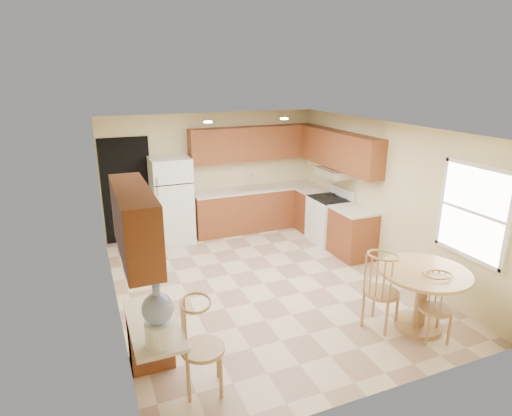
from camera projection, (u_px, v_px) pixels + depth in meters
name	position (u px, v px, depth m)	size (l,w,h in m)	color
floor	(264.00, 283.00, 6.93)	(5.50, 5.50, 0.00)	beige
ceiling	(265.00, 128.00, 6.18)	(4.50, 5.50, 0.02)	white
wall_back	(212.00, 173.00, 8.98)	(4.50, 0.02, 2.50)	beige
wall_front	(377.00, 290.00, 4.13)	(4.50, 0.02, 2.50)	beige
wall_left	(111.00, 230.00, 5.74)	(0.02, 5.50, 2.50)	beige
wall_right	(384.00, 195.00, 7.37)	(0.02, 5.50, 2.50)	beige
doorway	(127.00, 191.00, 8.39)	(0.90, 0.02, 2.10)	black
base_cab_back	(256.00, 209.00, 9.28)	(2.75, 0.60, 0.87)	brown
counter_back	(256.00, 189.00, 9.14)	(2.75, 0.63, 0.04)	beige
base_cab_right_a	(313.00, 211.00, 9.14)	(0.60, 0.59, 0.87)	brown
counter_right_a	(314.00, 191.00, 9.01)	(0.63, 0.59, 0.04)	beige
base_cab_right_b	(352.00, 234.00, 7.86)	(0.60, 0.80, 0.87)	brown
counter_right_b	(354.00, 210.00, 7.72)	(0.63, 0.80, 0.04)	beige
upper_cab_back	(254.00, 143.00, 8.97)	(2.75, 0.33, 0.70)	brown
upper_cab_right	(339.00, 150.00, 8.20)	(0.33, 2.42, 0.70)	brown
upper_cab_left	(135.00, 223.00, 4.21)	(0.33, 1.40, 0.70)	brown
sink	(255.00, 188.00, 9.13)	(0.78, 0.44, 0.01)	silver
range_hood	(335.00, 172.00, 8.27)	(0.50, 0.76, 0.14)	silver
desk_pedestal	(150.00, 336.00, 4.93)	(0.48, 0.42, 0.72)	brown
desk_top	(153.00, 323.00, 4.48)	(0.50, 1.20, 0.04)	beige
window	(474.00, 212.00, 5.66)	(0.06, 1.12, 1.30)	white
can_light_a	(208.00, 122.00, 7.06)	(0.14, 0.14, 0.02)	white
can_light_b	(284.00, 119.00, 7.57)	(0.14, 0.14, 0.02)	white
refrigerator	(172.00, 200.00, 8.44)	(0.76, 0.73, 1.71)	white
stove	(329.00, 219.00, 8.53)	(0.65, 0.76, 1.09)	white
dining_table	(422.00, 291.00, 5.55)	(1.14, 1.14, 0.85)	tan
chair_table_a	(387.00, 286.00, 5.49)	(0.46, 0.59, 1.05)	tan
chair_table_b	(441.00, 304.00, 5.26)	(0.39, 0.42, 0.88)	tan
chair_desk	(205.00, 343.00, 4.34)	(0.46, 0.60, 1.05)	tan
water_crock	(158.00, 318.00, 4.02)	(0.30, 0.30, 0.62)	white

